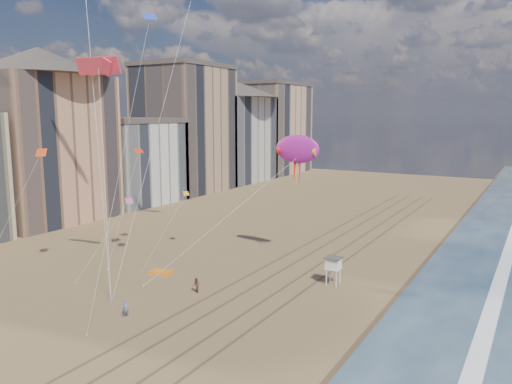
{
  "coord_description": "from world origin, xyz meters",
  "views": [
    {
      "loc": [
        26.37,
        -19.69,
        17.84
      ],
      "look_at": [
        -0.23,
        26.0,
        9.5
      ],
      "focal_mm": 35.0,
      "sensor_mm": 36.0,
      "label": 1
    }
  ],
  "objects_px": {
    "lifeguard_stand": "(334,264)",
    "show_kite": "(297,149)",
    "grounded_kite": "(161,272)",
    "kite_flyer_a": "(126,309)",
    "kite_flyer_b": "(196,285)"
  },
  "relations": [
    {
      "from": "grounded_kite",
      "to": "show_kite",
      "type": "bearing_deg",
      "value": 39.21
    },
    {
      "from": "grounded_kite",
      "to": "kite_flyer_a",
      "type": "bearing_deg",
      "value": -72.04
    },
    {
      "from": "grounded_kite",
      "to": "show_kite",
      "type": "distance_m",
      "value": 21.21
    },
    {
      "from": "kite_flyer_a",
      "to": "kite_flyer_b",
      "type": "xyz_separation_m",
      "value": [
        1.72,
        8.0,
        -0.0
      ]
    },
    {
      "from": "lifeguard_stand",
      "to": "grounded_kite",
      "type": "distance_m",
      "value": 19.31
    },
    {
      "from": "show_kite",
      "to": "kite_flyer_b",
      "type": "bearing_deg",
      "value": -104.41
    },
    {
      "from": "kite_flyer_a",
      "to": "kite_flyer_b",
      "type": "relative_size",
      "value": 1.0
    },
    {
      "from": "grounded_kite",
      "to": "show_kite",
      "type": "relative_size",
      "value": 0.11
    },
    {
      "from": "grounded_kite",
      "to": "kite_flyer_b",
      "type": "relative_size",
      "value": 1.52
    },
    {
      "from": "show_kite",
      "to": "kite_flyer_a",
      "type": "bearing_deg",
      "value": -103.62
    },
    {
      "from": "grounded_kite",
      "to": "kite_flyer_a",
      "type": "relative_size",
      "value": 1.52
    },
    {
      "from": "lifeguard_stand",
      "to": "show_kite",
      "type": "relative_size",
      "value": 0.13
    },
    {
      "from": "lifeguard_stand",
      "to": "kite_flyer_b",
      "type": "bearing_deg",
      "value": -139.92
    },
    {
      "from": "lifeguard_stand",
      "to": "grounded_kite",
      "type": "height_order",
      "value": "lifeguard_stand"
    },
    {
      "from": "kite_flyer_a",
      "to": "kite_flyer_b",
      "type": "bearing_deg",
      "value": 38.43
    }
  ]
}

